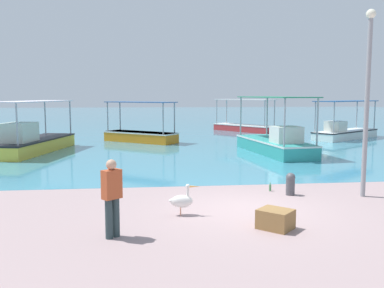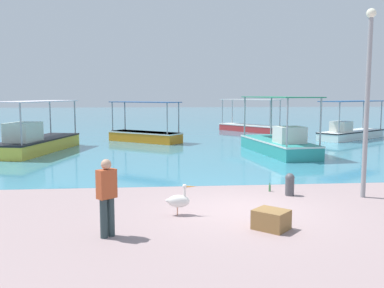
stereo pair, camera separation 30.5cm
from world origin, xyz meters
The scene contains 13 objects.
ground centered at (0.00, 0.00, 0.00)m, with size 120.00×120.00×0.00m, color gray.
harbor_water centered at (0.00, 48.00, 0.00)m, with size 110.00×90.00×0.00m, color teal.
fishing_boat_near_left centered at (4.08, 10.51, 0.61)m, with size 2.70×6.51×2.93m.
fishing_boat_outer centered at (-2.94, 16.72, 0.51)m, with size 4.88×4.26×2.59m.
fishing_boat_far_right centered at (11.10, 17.19, 0.54)m, with size 5.96×4.90×2.62m.
fishing_boat_far_left centered at (-8.57, 12.12, 0.65)m, with size 3.27×7.00×2.71m.
fishing_boat_center centered at (5.58, 23.87, 0.50)m, with size 4.59×5.54×2.65m.
pelican centered at (-1.76, -0.39, 0.38)m, with size 0.80×0.30×0.80m.
lamp_post centered at (3.83, 1.02, 3.10)m, with size 0.28×0.28×5.48m.
mooring_bollard centered at (1.72, 1.43, 0.36)m, with size 0.28×0.28×0.69m.
fisherman_standing centered at (-3.38, -1.93, 0.91)m, with size 0.45×0.43×1.69m.
cargo_crate centered at (0.27, -1.72, 0.22)m, with size 0.72×0.61×0.44m, color olive.
glass_bottle centered at (1.27, 2.02, 0.11)m, with size 0.07×0.07×0.27m.
Camera 1 is at (-2.67, -10.92, 3.04)m, focal length 40.00 mm.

